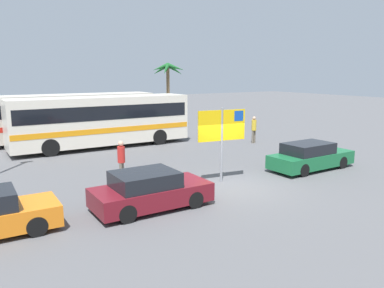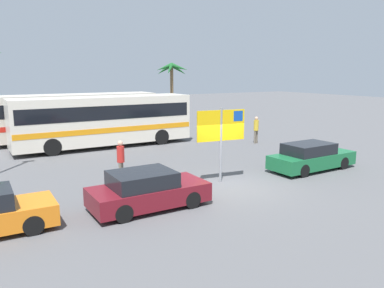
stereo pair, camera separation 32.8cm
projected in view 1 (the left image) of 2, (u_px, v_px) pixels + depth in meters
The scene contains 9 objects.
ground at pixel (232, 187), 15.62m from camera, with size 120.00×120.00×0.00m, color #565659.
bus_front_coach at pixel (102, 119), 23.78m from camera, with size 11.03×2.59×3.17m.
bus_rear_coach at pixel (74, 115), 26.28m from camera, with size 11.03×2.59×3.17m.
ferry_sign at pixel (223, 128), 16.01m from camera, with size 2.19×0.37×3.20m.
car_maroon at pixel (150, 191), 13.08m from camera, with size 4.06×1.86×1.32m.
car_green at pixel (310, 157), 18.39m from camera, with size 4.52×1.75×1.32m.
pedestrian_crossing_lot at pixel (121, 158), 16.12m from camera, with size 0.32×0.32×1.80m.
pedestrian_near_sign at pixel (254, 127), 25.20m from camera, with size 0.32×0.32×1.79m.
palm_tree_seaside at pixel (168, 74), 36.92m from camera, with size 3.42×3.25×5.59m.
Camera 1 is at (-9.33, -11.89, 4.63)m, focal length 35.53 mm.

